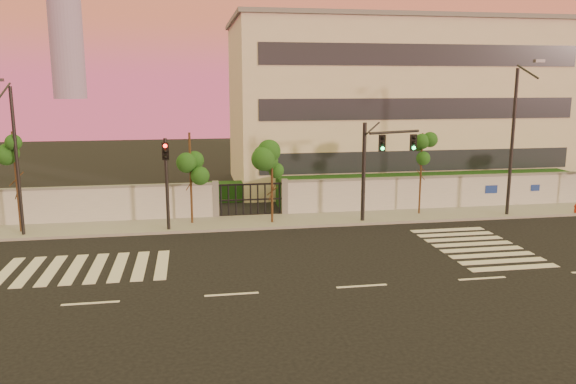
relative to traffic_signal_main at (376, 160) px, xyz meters
name	(u,v)px	position (x,y,z in m)	size (l,w,h in m)	color
ground	(362,286)	(-3.71, -9.58, -3.53)	(120.00, 120.00, 0.00)	black
sidewalk	(306,220)	(-3.71, 0.92, -3.46)	(60.00, 3.00, 0.15)	gray
perimeter_wall	(303,197)	(-3.61, 2.42, -2.46)	(60.00, 0.36, 2.20)	#B0B3B8
hedge_row	(311,192)	(-2.55, 5.16, -2.71)	(41.00, 4.25, 1.80)	black
institutional_building	(391,103)	(5.29, 12.41, 2.63)	(24.40, 12.40, 12.25)	beige
road_markings	(302,259)	(-5.30, -5.82, -3.52)	(57.00, 7.62, 0.02)	silver
street_tree_b	(15,159)	(-18.78, 0.74, 0.38)	(1.60, 1.28, 5.31)	#382314
street_tree_c	(191,158)	(-10.06, 1.10, 0.22)	(1.58, 1.26, 5.10)	#382314
street_tree_d	(272,165)	(-5.71, 0.49, -0.22)	(1.61, 1.28, 4.50)	#382314
street_tree_e	(422,155)	(3.11, 1.10, 0.04)	(1.31, 1.04, 4.86)	#382314
traffic_signal_main	(376,160)	(0.00, 0.00, 0.00)	(3.45, 1.30, 5.59)	black
traffic_signal_secondary	(166,173)	(-11.31, -0.12, -0.40)	(0.38, 0.36, 4.93)	black
streetlight_west	(15,154)	(-18.53, -0.06, 0.73)	(0.47, 1.90, 7.89)	black
streetlight_east	(515,135)	(8.08, -0.17, 1.28)	(0.53, 2.14, 8.90)	black
fire_hydrant	(576,209)	(12.31, -0.36, -3.17)	(0.29, 0.27, 0.73)	#A91E0B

